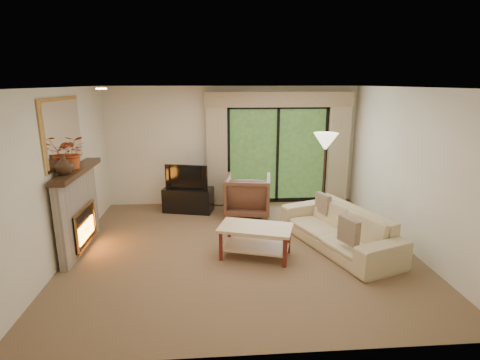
{
  "coord_description": "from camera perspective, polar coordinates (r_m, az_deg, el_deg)",
  "views": [
    {
      "loc": [
        -0.45,
        -5.69,
        2.67
      ],
      "look_at": [
        0.0,
        0.3,
        1.1
      ],
      "focal_mm": 28.0,
      "sensor_mm": 36.0,
      "label": 1
    }
  ],
  "objects": [
    {
      "name": "floor",
      "position": [
        6.3,
        0.21,
        -10.42
      ],
      "size": [
        5.5,
        5.5,
        0.0
      ],
      "primitive_type": "plane",
      "color": "brown",
      "rests_on": "ground"
    },
    {
      "name": "ceiling",
      "position": [
        5.71,
        0.23,
        13.94
      ],
      "size": [
        5.5,
        5.5,
        0.0
      ],
      "primitive_type": "plane",
      "rotation": [
        3.14,
        0.0,
        0.0
      ],
      "color": "white",
      "rests_on": "ground"
    },
    {
      "name": "wall_back",
      "position": [
        8.32,
        -1.15,
        5.17
      ],
      "size": [
        5.0,
        0.0,
        5.0
      ],
      "primitive_type": "plane",
      "rotation": [
        1.57,
        0.0,
        0.0
      ],
      "color": "beige",
      "rests_on": "ground"
    },
    {
      "name": "wall_front",
      "position": [
        3.5,
        3.49,
        -8.45
      ],
      "size": [
        5.0,
        0.0,
        5.0
      ],
      "primitive_type": "plane",
      "rotation": [
        -1.57,
        0.0,
        0.0
      ],
      "color": "beige",
      "rests_on": "ground"
    },
    {
      "name": "wall_left",
      "position": [
        6.29,
        -25.63,
        0.59
      ],
      "size": [
        0.0,
        5.0,
        5.0
      ],
      "primitive_type": "plane",
      "rotation": [
        1.57,
        0.0,
        1.57
      ],
      "color": "beige",
      "rests_on": "ground"
    },
    {
      "name": "wall_right",
      "position": [
        6.67,
        24.49,
        1.46
      ],
      "size": [
        0.0,
        5.0,
        5.0
      ],
      "primitive_type": "plane",
      "rotation": [
        1.57,
        0.0,
        -1.57
      ],
      "color": "beige",
      "rests_on": "ground"
    },
    {
      "name": "fireplace",
      "position": [
        6.59,
        -23.45,
        -4.15
      ],
      "size": [
        0.24,
        1.7,
        1.37
      ],
      "primitive_type": null,
      "color": "gray",
      "rests_on": "floor"
    },
    {
      "name": "mirror",
      "position": [
        6.35,
        -25.34,
        6.74
      ],
      "size": [
        0.07,
        1.45,
        1.02
      ],
      "primitive_type": null,
      "color": "tan",
      "rests_on": "wall_left"
    },
    {
      "name": "sliding_door",
      "position": [
        8.42,
        5.71,
        3.83
      ],
      "size": [
        2.26,
        0.1,
        2.16
      ],
      "primitive_type": null,
      "color": "black",
      "rests_on": "floor"
    },
    {
      "name": "curtain_left",
      "position": [
        8.17,
        -3.54,
        4.26
      ],
      "size": [
        0.45,
        0.18,
        2.35
      ],
      "primitive_type": "cube",
      "color": "tan",
      "rests_on": "floor"
    },
    {
      "name": "curtain_right",
      "position": [
        8.63,
        14.74,
        4.37
      ],
      "size": [
        0.45,
        0.18,
        2.35
      ],
      "primitive_type": "cube",
      "color": "tan",
      "rests_on": "floor"
    },
    {
      "name": "cornice",
      "position": [
        8.19,
        6.04,
        12.13
      ],
      "size": [
        3.2,
        0.24,
        0.32
      ],
      "primitive_type": "cube",
      "color": "tan",
      "rests_on": "wall_back"
    },
    {
      "name": "media_console",
      "position": [
        8.03,
        -7.86,
        -2.99
      ],
      "size": [
        1.1,
        0.69,
        0.51
      ],
      "primitive_type": "cube",
      "rotation": [
        0.0,
        0.0,
        -0.24
      ],
      "color": "black",
      "rests_on": "floor"
    },
    {
      "name": "tv",
      "position": [
        7.89,
        -7.99,
        0.58
      ],
      "size": [
        0.9,
        0.33,
        0.52
      ],
      "primitive_type": "imported",
      "rotation": [
        0.0,
        0.0,
        -0.24
      ],
      "color": "black",
      "rests_on": "media_console"
    },
    {
      "name": "armchair",
      "position": [
        7.7,
        1.21,
        -2.34
      ],
      "size": [
        1.03,
        1.05,
        0.84
      ],
      "primitive_type": "imported",
      "rotation": [
        0.0,
        0.0,
        2.98
      ],
      "color": "brown",
      "rests_on": "floor"
    },
    {
      "name": "sofa",
      "position": [
        6.45,
        14.74,
        -7.14
      ],
      "size": [
        1.6,
        2.43,
        0.66
      ],
      "primitive_type": "imported",
      "rotation": [
        0.0,
        0.0,
        -1.22
      ],
      "color": "#CAB587",
      "rests_on": "floor"
    },
    {
      "name": "pillow_near",
      "position": [
        5.78,
        16.24,
        -7.45
      ],
      "size": [
        0.23,
        0.4,
        0.39
      ],
      "primitive_type": "cube",
      "rotation": [
        0.0,
        0.0,
        0.35
      ],
      "color": "brown",
      "rests_on": "sofa"
    },
    {
      "name": "pillow_far",
      "position": [
        6.93,
        12.55,
        -3.51
      ],
      "size": [
        0.21,
        0.37,
        0.36
      ],
      "primitive_type": "cube",
      "rotation": [
        0.0,
        0.0,
        0.35
      ],
      "color": "brown",
      "rests_on": "sofa"
    },
    {
      "name": "coffee_table",
      "position": [
        5.95,
        2.35,
        -9.34
      ],
      "size": [
        1.25,
        0.93,
        0.5
      ],
      "primitive_type": null,
      "rotation": [
        0.0,
        0.0,
        -0.31
      ],
      "color": "#E5BA89",
      "rests_on": "floor"
    },
    {
      "name": "floor_lamp",
      "position": [
        7.47,
        12.61,
        0.37
      ],
      "size": [
        0.48,
        0.48,
        1.74
      ],
      "primitive_type": null,
      "rotation": [
        0.0,
        0.0,
        0.03
      ],
      "color": "beige",
      "rests_on": "floor"
    },
    {
      "name": "vase",
      "position": [
        6.01,
        -25.28,
        2.15
      ],
      "size": [
        0.35,
        0.35,
        0.29
      ],
      "primitive_type": "imported",
      "rotation": [
        0.0,
        0.0,
        0.32
      ],
      "color": "#372315",
      "rests_on": "fireplace"
    },
    {
      "name": "branches",
      "position": [
        6.31,
        -24.3,
        3.87
      ],
      "size": [
        0.55,
        0.5,
        0.52
      ],
      "primitive_type": "imported",
      "rotation": [
        0.0,
        0.0,
        0.22
      ],
      "color": "#AF471D",
      "rests_on": "fireplace"
    }
  ]
}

